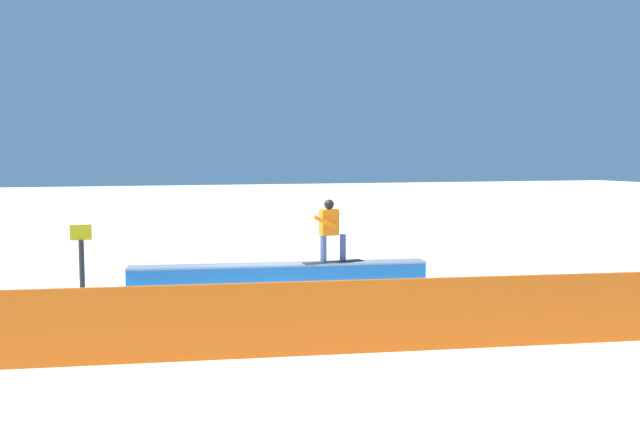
{
  "coord_description": "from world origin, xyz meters",
  "views": [
    {
      "loc": [
        3.39,
        13.86,
        3.03
      ],
      "look_at": [
        -0.59,
        1.09,
        1.89
      ],
      "focal_mm": 36.44,
      "sensor_mm": 36.0,
      "label": 1
    }
  ],
  "objects": [
    {
      "name": "snowboarder",
      "position": [
        -1.11,
        0.19,
        1.47
      ],
      "size": [
        1.42,
        0.48,
        1.42
      ],
      "color": "#2B2529",
      "rests_on": "grind_box"
    },
    {
      "name": "safety_fence",
      "position": [
        0.0,
        4.57,
        0.58
      ],
      "size": [
        12.18,
        1.94,
        1.16
      ],
      "primitive_type": "cube",
      "rotation": [
        0.0,
        0.0,
        -0.15
      ],
      "color": "#EF5C10",
      "rests_on": "ground_plane"
    },
    {
      "name": "trail_marker",
      "position": [
        4.1,
        0.64,
        0.95
      ],
      "size": [
        0.4,
        0.1,
        1.76
      ],
      "color": "#262628",
      "rests_on": "ground_plane"
    },
    {
      "name": "ground_plane",
      "position": [
        0.0,
        0.0,
        0.0
      ],
      "size": [
        120.0,
        120.0,
        0.0
      ],
      "primitive_type": "plane",
      "color": "white"
    },
    {
      "name": "grind_box",
      "position": [
        0.0,
        0.0,
        0.32
      ],
      "size": [
        6.59,
        1.5,
        0.7
      ],
      "color": "blue",
      "rests_on": "ground_plane"
    }
  ]
}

